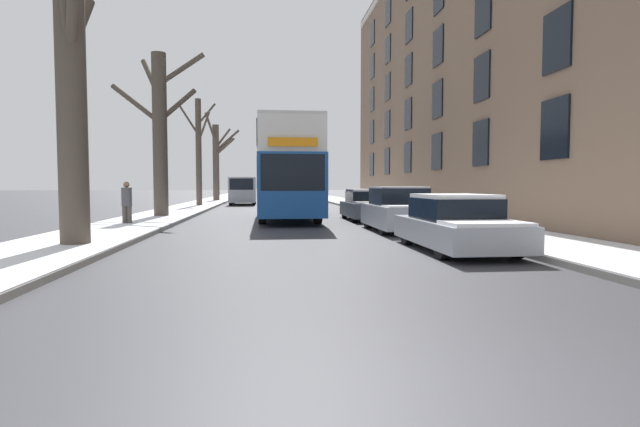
{
  "coord_description": "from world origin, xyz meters",
  "views": [
    {
      "loc": [
        -1.06,
        -3.03,
        1.54
      ],
      "look_at": [
        0.9,
        14.81,
        0.53
      ],
      "focal_mm": 28.0,
      "sensor_mm": 36.0,
      "label": 1
    }
  ],
  "objects_px": {
    "bare_tree_left_2": "(199,150)",
    "double_decker_bus": "(287,167)",
    "bare_tree_left_0": "(72,93)",
    "parked_car_0": "(456,225)",
    "bare_tree_left_3": "(217,159)",
    "oncoming_van": "(243,190)",
    "parked_car_1": "(399,211)",
    "pedestrian_left_sidewalk": "(127,202)",
    "bare_tree_left_1": "(160,130)",
    "parked_car_2": "(367,206)"
  },
  "relations": [
    {
      "from": "bare_tree_left_2",
      "to": "double_decker_bus",
      "type": "height_order",
      "value": "bare_tree_left_2"
    },
    {
      "from": "double_decker_bus",
      "to": "bare_tree_left_0",
      "type": "bearing_deg",
      "value": -117.14
    },
    {
      "from": "parked_car_0",
      "to": "bare_tree_left_0",
      "type": "bearing_deg",
      "value": 173.19
    },
    {
      "from": "double_decker_bus",
      "to": "parked_car_0",
      "type": "bearing_deg",
      "value": -73.49
    },
    {
      "from": "bare_tree_left_3",
      "to": "oncoming_van",
      "type": "xyz_separation_m",
      "value": [
        2.68,
        -7.0,
        -2.83
      ]
    },
    {
      "from": "bare_tree_left_3",
      "to": "parked_car_1",
      "type": "distance_m",
      "value": 32.68
    },
    {
      "from": "parked_car_1",
      "to": "pedestrian_left_sidewalk",
      "type": "xyz_separation_m",
      "value": [
        -9.5,
        2.58,
        0.23
      ]
    },
    {
      "from": "bare_tree_left_0",
      "to": "parked_car_1",
      "type": "bearing_deg",
      "value": 23.83
    },
    {
      "from": "bare_tree_left_3",
      "to": "parked_car_1",
      "type": "height_order",
      "value": "bare_tree_left_3"
    },
    {
      "from": "bare_tree_left_2",
      "to": "parked_car_1",
      "type": "height_order",
      "value": "bare_tree_left_2"
    },
    {
      "from": "parked_car_1",
      "to": "bare_tree_left_1",
      "type": "bearing_deg",
      "value": 142.22
    },
    {
      "from": "parked_car_0",
      "to": "parked_car_2",
      "type": "distance_m",
      "value": 10.43
    },
    {
      "from": "bare_tree_left_2",
      "to": "double_decker_bus",
      "type": "xyz_separation_m",
      "value": [
        5.59,
        -12.67,
        -1.6
      ]
    },
    {
      "from": "double_decker_bus",
      "to": "parked_car_2",
      "type": "distance_m",
      "value": 4.1
    },
    {
      "from": "double_decker_bus",
      "to": "parked_car_2",
      "type": "xyz_separation_m",
      "value": [
        3.48,
        -1.3,
        -1.75
      ]
    },
    {
      "from": "parked_car_0",
      "to": "pedestrian_left_sidewalk",
      "type": "distance_m",
      "value": 12.17
    },
    {
      "from": "parked_car_1",
      "to": "oncoming_van",
      "type": "xyz_separation_m",
      "value": [
        -6.24,
        24.26,
        0.48
      ]
    },
    {
      "from": "parked_car_0",
      "to": "pedestrian_left_sidewalk",
      "type": "relative_size",
      "value": 2.59
    },
    {
      "from": "bare_tree_left_2",
      "to": "bare_tree_left_3",
      "type": "distance_m",
      "value": 11.87
    },
    {
      "from": "bare_tree_left_2",
      "to": "oncoming_van",
      "type": "xyz_separation_m",
      "value": [
        2.82,
        4.87,
        -2.81
      ]
    },
    {
      "from": "bare_tree_left_2",
      "to": "oncoming_van",
      "type": "height_order",
      "value": "bare_tree_left_2"
    },
    {
      "from": "bare_tree_left_2",
      "to": "parked_car_2",
      "type": "relative_size",
      "value": 1.81
    },
    {
      "from": "bare_tree_left_3",
      "to": "parked_car_2",
      "type": "height_order",
      "value": "bare_tree_left_3"
    },
    {
      "from": "bare_tree_left_0",
      "to": "double_decker_bus",
      "type": "bearing_deg",
      "value": 62.86
    },
    {
      "from": "double_decker_bus",
      "to": "parked_car_1",
      "type": "relative_size",
      "value": 2.58
    },
    {
      "from": "bare_tree_left_1",
      "to": "bare_tree_left_2",
      "type": "bearing_deg",
      "value": 89.38
    },
    {
      "from": "bare_tree_left_2",
      "to": "double_decker_bus",
      "type": "distance_m",
      "value": 13.94
    },
    {
      "from": "parked_car_2",
      "to": "oncoming_van",
      "type": "relative_size",
      "value": 0.76
    },
    {
      "from": "bare_tree_left_1",
      "to": "double_decker_bus",
      "type": "relative_size",
      "value": 0.73
    },
    {
      "from": "bare_tree_left_3",
      "to": "parked_car_2",
      "type": "xyz_separation_m",
      "value": [
        8.92,
        -25.85,
        -3.37
      ]
    },
    {
      "from": "bare_tree_left_0",
      "to": "double_decker_bus",
      "type": "relative_size",
      "value": 0.67
    },
    {
      "from": "bare_tree_left_0",
      "to": "oncoming_van",
      "type": "bearing_deg",
      "value": 84.53
    },
    {
      "from": "double_decker_bus",
      "to": "oncoming_van",
      "type": "bearing_deg",
      "value": 98.95
    },
    {
      "from": "parked_car_0",
      "to": "oncoming_van",
      "type": "xyz_separation_m",
      "value": [
        -6.24,
        29.28,
        0.56
      ]
    },
    {
      "from": "oncoming_van",
      "to": "pedestrian_left_sidewalk",
      "type": "xyz_separation_m",
      "value": [
        -3.26,
        -21.68,
        -0.25
      ]
    },
    {
      "from": "parked_car_0",
      "to": "double_decker_bus",
      "type": "bearing_deg",
      "value": 106.51
    },
    {
      "from": "bare_tree_left_3",
      "to": "pedestrian_left_sidewalk",
      "type": "height_order",
      "value": "bare_tree_left_3"
    },
    {
      "from": "bare_tree_left_1",
      "to": "oncoming_van",
      "type": "height_order",
      "value": "bare_tree_left_1"
    },
    {
      "from": "bare_tree_left_1",
      "to": "oncoming_van",
      "type": "xyz_separation_m",
      "value": [
        2.96,
        17.13,
        -2.88
      ]
    },
    {
      "from": "bare_tree_left_3",
      "to": "parked_car_1",
      "type": "bearing_deg",
      "value": -74.07
    },
    {
      "from": "double_decker_bus",
      "to": "bare_tree_left_2",
      "type": "bearing_deg",
      "value": 113.78
    },
    {
      "from": "double_decker_bus",
      "to": "oncoming_van",
      "type": "distance_m",
      "value": 17.8
    },
    {
      "from": "bare_tree_left_2",
      "to": "double_decker_bus",
      "type": "bearing_deg",
      "value": -66.22
    },
    {
      "from": "bare_tree_left_3",
      "to": "oncoming_van",
      "type": "distance_m",
      "value": 8.01
    },
    {
      "from": "bare_tree_left_2",
      "to": "parked_car_0",
      "type": "xyz_separation_m",
      "value": [
        9.06,
        -24.4,
        -3.37
      ]
    },
    {
      "from": "oncoming_van",
      "to": "double_decker_bus",
      "type": "bearing_deg",
      "value": -81.05
    },
    {
      "from": "bare_tree_left_0",
      "to": "parked_car_2",
      "type": "xyz_separation_m",
      "value": [
        8.94,
        9.36,
        -3.05
      ]
    },
    {
      "from": "bare_tree_left_1",
      "to": "pedestrian_left_sidewalk",
      "type": "relative_size",
      "value": 4.5
    },
    {
      "from": "bare_tree_left_1",
      "to": "bare_tree_left_3",
      "type": "xyz_separation_m",
      "value": [
        0.27,
        24.13,
        -0.05
      ]
    },
    {
      "from": "bare_tree_left_0",
      "to": "double_decker_bus",
      "type": "xyz_separation_m",
      "value": [
        5.47,
        10.66,
        -1.3
      ]
    }
  ]
}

